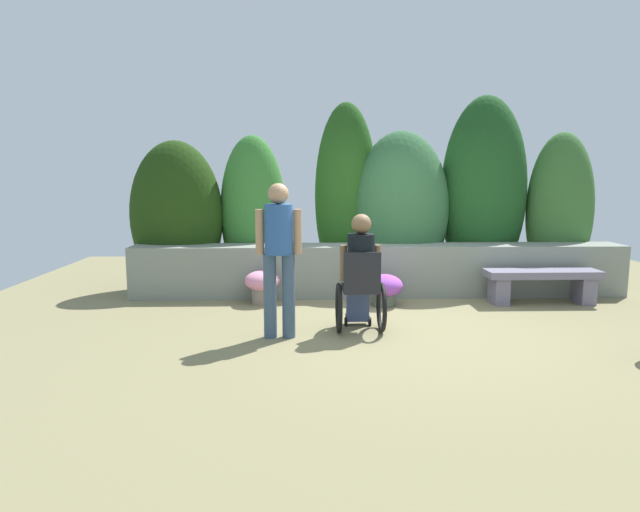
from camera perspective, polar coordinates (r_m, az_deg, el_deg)
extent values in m
plane|color=#7F7752|center=(6.55, 8.05, -7.20)|extent=(11.45, 11.45, 0.00)
cube|color=gray|center=(8.10, 6.08, -1.46)|extent=(7.13, 0.58, 0.74)
ellipsoid|color=#1F3B10|center=(8.66, -14.62, 4.02)|extent=(1.40, 0.98, 2.26)
ellipsoid|color=#377A2F|center=(8.60, -6.94, 4.50)|extent=(1.00, 0.70, 2.35)
ellipsoid|color=#25541A|center=(8.67, 2.70, 6.26)|extent=(0.97, 0.68, 2.86)
ellipsoid|color=#33653A|center=(8.64, 8.34, 4.71)|extent=(1.49, 1.04, 2.42)
ellipsoid|color=#1D4D1E|center=(9.06, 16.57, 6.35)|extent=(1.34, 0.94, 2.97)
ellipsoid|color=#38692F|center=(9.41, 23.57, 4.36)|extent=(1.05, 0.73, 2.41)
cube|color=slate|center=(7.93, 18.01, -3.42)|extent=(0.20, 0.35, 0.37)
cube|color=slate|center=(8.40, 25.64, -3.19)|extent=(0.20, 0.35, 0.37)
cube|color=slate|center=(8.11, 22.02, -1.70)|extent=(1.54, 0.41, 0.10)
cube|color=black|center=(6.16, 4.20, -3.35)|extent=(0.40, 0.40, 0.06)
cube|color=black|center=(5.94, 4.41, -1.53)|extent=(0.40, 0.04, 0.40)
cube|color=black|center=(6.56, 3.88, -6.20)|extent=(0.28, 0.12, 0.03)
torus|color=black|center=(6.19, 1.96, -5.36)|extent=(0.05, 0.56, 0.56)
torus|color=black|center=(6.24, 6.38, -5.30)|extent=(0.05, 0.56, 0.56)
cylinder|color=black|center=(6.49, 2.69, -6.80)|extent=(0.03, 0.10, 0.10)
cylinder|color=black|center=(6.52, 5.16, -6.76)|extent=(0.03, 0.10, 0.10)
cube|color=#405078|center=(6.24, 4.12, -2.17)|extent=(0.30, 0.40, 0.16)
cube|color=#405078|center=(6.50, 3.91, -4.84)|extent=(0.26, 0.14, 0.43)
cylinder|color=black|center=(6.08, 4.26, -0.06)|extent=(0.30, 0.30, 0.50)
cylinder|color=brown|center=(6.13, 2.43, -0.72)|extent=(0.08, 0.08, 0.40)
cylinder|color=brown|center=(6.17, 5.95, -0.70)|extent=(0.08, 0.08, 0.40)
sphere|color=brown|center=(6.04, 4.30, 3.32)|extent=(0.22, 0.22, 0.22)
cylinder|color=#3C5269|center=(5.96, -5.19, -4.16)|extent=(0.14, 0.14, 0.92)
cylinder|color=#3C5269|center=(5.95, -3.27, -4.16)|extent=(0.14, 0.14, 0.92)
cylinder|color=#2B5593|center=(5.84, -4.31, 2.77)|extent=(0.30, 0.30, 0.53)
cylinder|color=tan|center=(5.86, -6.26, 2.50)|extent=(0.09, 0.09, 0.48)
cylinder|color=tan|center=(5.84, -2.34, 2.53)|extent=(0.09, 0.09, 0.48)
sphere|color=tan|center=(5.82, -4.35, 6.44)|extent=(0.22, 0.22, 0.22)
cylinder|color=gray|center=(7.62, -5.99, -4.01)|extent=(0.29, 0.29, 0.24)
ellipsoid|color=#1E4518|center=(7.59, -6.01, -2.87)|extent=(0.32, 0.32, 0.10)
ellipsoid|color=pink|center=(7.58, -6.01, -2.56)|extent=(0.48, 0.48, 0.28)
cylinder|color=#515C4C|center=(7.51, 6.65, -4.39)|extent=(0.31, 0.31, 0.19)
ellipsoid|color=#21521A|center=(7.49, 6.66, -3.39)|extent=(0.35, 0.35, 0.11)
ellipsoid|color=purple|center=(7.48, 6.67, -3.05)|extent=(0.50, 0.50, 0.30)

